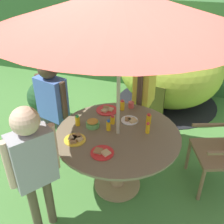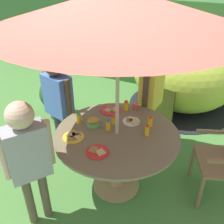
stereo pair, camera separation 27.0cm
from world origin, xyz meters
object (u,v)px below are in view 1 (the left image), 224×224
object	(u,v)px
juice_bottle_center_back	(122,105)
juice_bottle_front_edge	(108,125)
juice_bottle_near_left	(149,119)
plate_mid_left	(102,152)
patio_umbrella	(120,7)
cup_near	(131,105)
dome_tent	(170,69)
child_in_blue_shirt	(52,99)
juice_bottle_back_edge	(77,121)
garden_table	(118,148)
plate_far_left	(107,110)
juice_bottle_far_right	(113,120)
plate_mid_right	(130,120)
child_in_grey_shirt	(33,158)
snack_bowl	(93,123)
juice_bottle_center_front	(148,128)
child_in_yellow_shirt	(145,85)
potted_plant	(45,99)
plate_near_right	(75,139)

from	to	relation	value
juice_bottle_center_back	juice_bottle_front_edge	xyz separation A→B (m)	(-0.01, -0.46, -0.00)
juice_bottle_near_left	plate_mid_left	bearing A→B (deg)	-114.84
patio_umbrella	plate_mid_left	distance (m)	1.29
juice_bottle_near_left	cup_near	bearing A→B (deg)	135.29
dome_tent	plate_mid_left	size ratio (longest dim) A/B	9.89
child_in_blue_shirt	cup_near	xyz separation A→B (m)	(0.90, 0.32, -0.09)
patio_umbrella	juice_bottle_center_back	size ratio (longest dim) A/B	16.89
patio_umbrella	dome_tent	size ratio (longest dim) A/B	0.98
juice_bottle_center_back	juice_bottle_front_edge	bearing A→B (deg)	-91.20
dome_tent	juice_bottle_back_edge	world-z (taller)	dome_tent
garden_table	patio_umbrella	size ratio (longest dim) A/B	0.61
plate_far_left	juice_bottle_far_right	xyz separation A→B (m)	(0.16, -0.24, 0.04)
plate_far_left	plate_mid_right	distance (m)	0.35
cup_near	dome_tent	bearing A→B (deg)	81.82
child_in_blue_shirt	cup_near	distance (m)	0.97
plate_mid_left	plate_far_left	bearing A→B (deg)	106.81
child_in_grey_shirt	juice_bottle_far_right	world-z (taller)	child_in_grey_shirt
snack_bowl	plate_mid_right	bearing A→B (deg)	34.22
juice_bottle_back_edge	juice_bottle_center_front	bearing A→B (deg)	8.56
plate_mid_right	juice_bottle_center_back	size ratio (longest dim) A/B	1.52
child_in_yellow_shirt	juice_bottle_center_front	world-z (taller)	child_in_yellow_shirt
patio_umbrella	dome_tent	xyz separation A→B (m)	(0.23, 2.25, -1.35)
dome_tent	child_in_yellow_shirt	xyz separation A→B (m)	(-0.16, -1.34, 0.26)
child_in_grey_shirt	juice_bottle_near_left	xyz separation A→B (m)	(0.78, 1.05, -0.07)
plate_mid_left	juice_bottle_near_left	bearing A→B (deg)	65.16
snack_bowl	child_in_grey_shirt	bearing A→B (deg)	-105.81
dome_tent	child_in_blue_shirt	bearing A→B (deg)	-105.96
juice_bottle_near_left	plate_far_left	bearing A→B (deg)	168.62
child_in_grey_shirt	plate_far_left	world-z (taller)	child_in_grey_shirt
juice_bottle_near_left	cup_near	world-z (taller)	juice_bottle_near_left
snack_bowl	plate_mid_left	size ratio (longest dim) A/B	0.66
plate_far_left	juice_bottle_center_front	size ratio (longest dim) A/B	2.08
child_in_grey_shirt	plate_mid_left	size ratio (longest dim) A/B	6.17
child_in_yellow_shirt	cup_near	bearing A→B (deg)	-9.23
potted_plant	juice_bottle_near_left	distance (m)	1.98
plate_mid_left	juice_bottle_back_edge	bearing A→B (deg)	140.11
juice_bottle_front_edge	plate_mid_left	bearing A→B (deg)	-79.16
cup_near	child_in_grey_shirt	bearing A→B (deg)	-110.93
plate_mid_right	juice_bottle_far_right	size ratio (longest dim) A/B	1.88
child_in_grey_shirt	potted_plant	bearing A→B (deg)	65.24
patio_umbrella	juice_bottle_near_left	size ratio (longest dim) A/B	18.22
child_in_yellow_shirt	plate_mid_right	size ratio (longest dim) A/B	7.40
child_in_blue_shirt	juice_bottle_front_edge	xyz separation A→B (m)	(0.81, -0.22, -0.07)
snack_bowl	patio_umbrella	bearing A→B (deg)	-5.49
garden_table	juice_bottle_front_edge	world-z (taller)	juice_bottle_front_edge
plate_mid_left	juice_bottle_back_edge	size ratio (longest dim) A/B	1.81
plate_near_right	juice_bottle_center_front	bearing A→B (deg)	28.90
juice_bottle_far_right	juice_bottle_center_back	xyz separation A→B (m)	(0.01, 0.33, 0.01)
plate_mid_right	cup_near	distance (m)	0.31
plate_mid_right	cup_near	size ratio (longest dim) A/B	2.62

